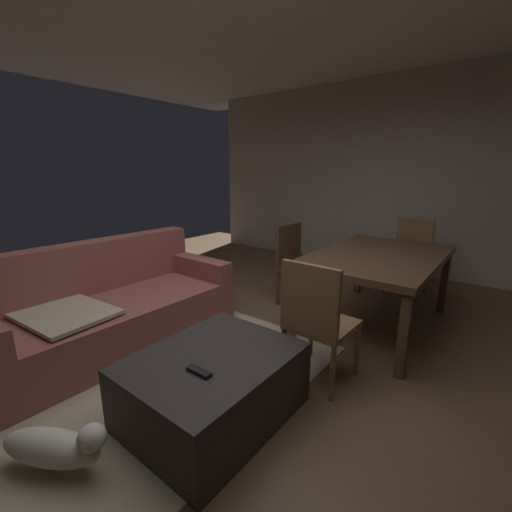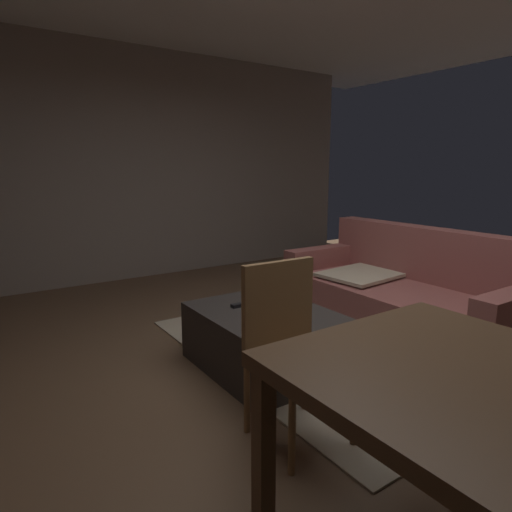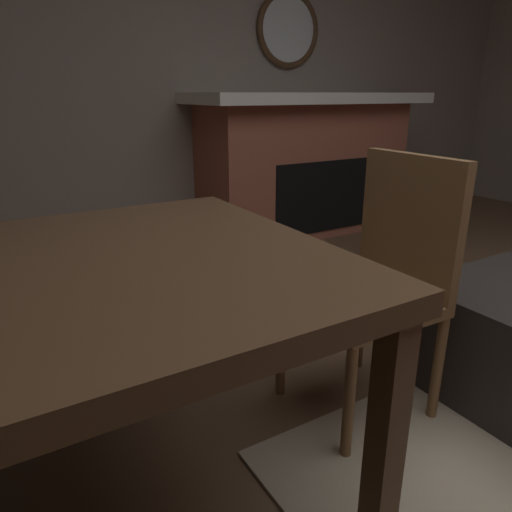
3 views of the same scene
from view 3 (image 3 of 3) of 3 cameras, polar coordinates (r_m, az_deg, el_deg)
name	(u,v)px [view 3 (image 3 of 3)]	position (r m, az deg, el deg)	size (l,w,h in m)	color
wall_back_fireplace_side	(174,48)	(3.81, -9.93, 23.58)	(7.63, 0.12, 2.88)	gray
fireplace	(305,164)	(3.98, 5.97, 11.03)	(1.96, 0.76, 1.13)	#9E5642
round_wall_mirror	(288,30)	(4.20, 3.93, 25.71)	(0.59, 0.05, 0.59)	#4C331E
dining_chair_west	(382,272)	(1.73, 15.07, -1.89)	(0.45, 0.45, 0.93)	brown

